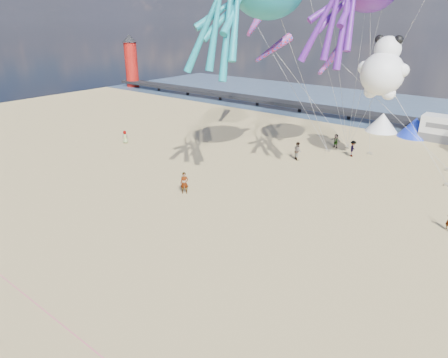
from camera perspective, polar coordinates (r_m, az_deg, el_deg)
ground at (r=22.46m, az=-7.75°, el=-15.59°), size 120.00×120.00×0.00m
water at (r=69.63m, az=26.95°, el=8.37°), size 120.00×120.00×0.00m
pier at (r=70.67m, az=2.02°, el=11.69°), size 60.00×3.00×0.50m
lighthouse at (r=89.50m, az=-13.08°, el=15.61°), size 2.60×2.60×9.00m
tent_white at (r=55.58m, az=21.67°, el=7.54°), size 4.00×4.00×2.40m
tent_blue at (r=54.62m, az=25.64°, el=6.68°), size 4.00×4.00×2.40m
rope_line at (r=20.22m, az=-18.70°, el=-21.73°), size 34.00×0.03×0.03m
standing_person at (r=33.26m, az=-5.67°, el=-0.57°), size 0.80×0.76×1.84m
beachgoer_0 at (r=48.23m, az=-13.96°, el=5.85°), size 0.62×0.65×1.49m
beachgoer_1 at (r=41.87m, az=10.47°, el=3.98°), size 1.08×1.05×1.86m
beachgoer_2 at (r=44.27m, az=17.92°, el=4.16°), size 0.78×0.94×1.73m
beachgoer_4 at (r=46.82m, az=15.68°, el=5.26°), size 1.00×0.67×1.58m
sandbag_a at (r=45.42m, az=14.58°, el=3.96°), size 0.50×0.35×0.22m
sandbag_b at (r=45.75m, az=20.09°, el=3.45°), size 0.50×0.35×0.22m
sandbag_c at (r=39.89m, az=29.32°, el=-0.76°), size 0.50×0.35×0.22m
sandbag_d at (r=43.92m, az=29.39°, el=1.15°), size 0.50×0.35×0.22m
sandbag_e at (r=47.07m, az=17.22°, el=4.31°), size 0.50×0.35×0.22m
kite_panda at (r=40.23m, az=21.66°, el=13.80°), size 5.25×5.01×6.66m
windsock_left at (r=48.31m, az=4.52°, el=21.30°), size 3.29×6.42×6.44m
windsock_mid at (r=42.34m, az=15.41°, el=16.62°), size 1.11×6.56×6.54m
windsock_right at (r=40.65m, az=7.05°, el=17.98°), size 2.46×4.41×4.38m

